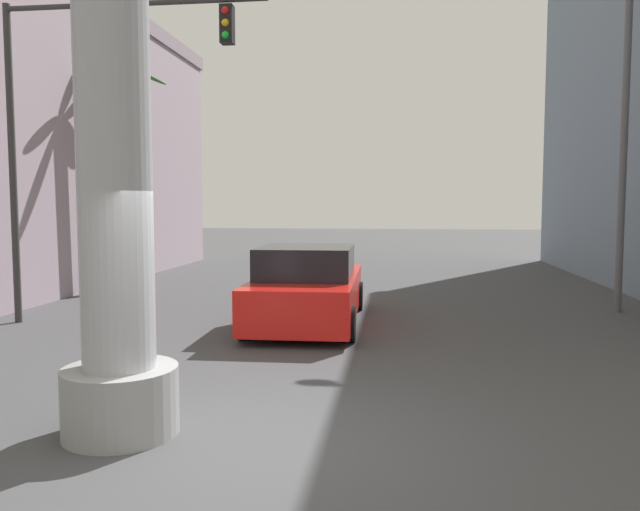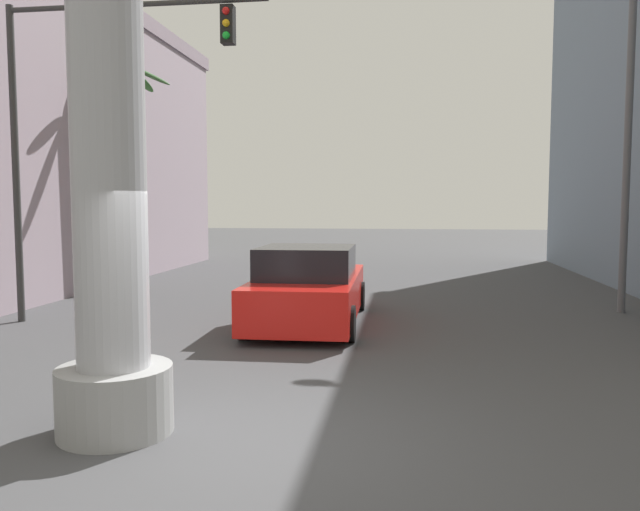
% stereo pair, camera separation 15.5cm
% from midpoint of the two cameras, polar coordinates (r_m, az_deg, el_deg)
% --- Properties ---
extents(ground_plane, '(90.51, 90.51, 0.00)m').
position_cam_midpoint_polar(ground_plane, '(16.06, 2.71, -3.80)').
color(ground_plane, '#424244').
extents(street_lamp, '(2.36, 0.28, 7.61)m').
position_cam_midpoint_polar(street_lamp, '(15.19, 25.46, 12.51)').
color(street_lamp, '#59595E').
rests_on(street_lamp, ground).
extents(traffic_light_mast, '(5.24, 0.32, 6.25)m').
position_cam_midpoint_polar(traffic_light_mast, '(13.21, -20.20, 13.19)').
color(traffic_light_mast, '#333333').
rests_on(traffic_light_mast, ground).
extents(car_lead, '(2.13, 4.78, 1.56)m').
position_cam_midpoint_polar(car_lead, '(12.38, -0.68, -3.05)').
color(car_lead, black).
rests_on(car_lead, ground).
extents(palm_tree_mid_left, '(2.49, 2.67, 6.19)m').
position_cam_midpoint_polar(palm_tree_mid_left, '(17.88, -17.29, 9.39)').
color(palm_tree_mid_left, brown).
rests_on(palm_tree_mid_left, ground).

